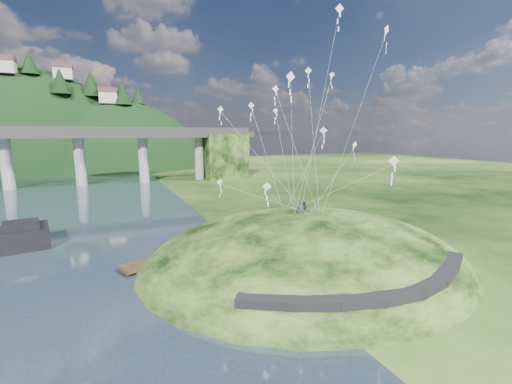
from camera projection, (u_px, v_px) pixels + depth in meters
name	position (u px, v px, depth m)	size (l,w,h in m)	color
ground	(243.00, 280.00, 31.61)	(320.00, 320.00, 0.00)	black
grass_hill	(305.00, 273.00, 36.87)	(36.00, 32.00, 13.00)	black
footpath	(384.00, 286.00, 25.48)	(22.29, 5.84, 0.83)	black
bridge	(33.00, 149.00, 82.38)	(160.00, 11.00, 15.00)	#2D2B2B
far_ridge	(9.00, 191.00, 125.29)	(153.00, 70.00, 94.50)	black
wooden_dock	(188.00, 252.00, 37.47)	(14.51, 6.92, 1.04)	#332215
kite_flyers	(302.00, 202.00, 37.57)	(1.80, 1.22, 1.94)	#272B34
kite_swarm	(303.00, 108.00, 35.50)	(14.75, 17.11, 16.79)	white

